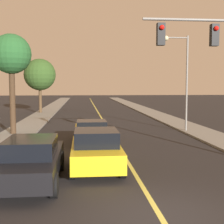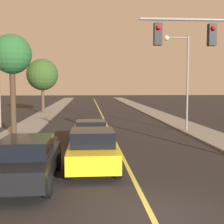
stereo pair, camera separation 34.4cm
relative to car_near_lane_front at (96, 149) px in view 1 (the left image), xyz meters
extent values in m
plane|color=black|center=(1.45, -4.74, -0.81)|extent=(200.00, 200.00, 0.00)
cube|color=black|center=(1.45, 31.26, -0.80)|extent=(10.33, 80.00, 0.01)
cube|color=#D1C14C|center=(1.45, 31.26, -0.80)|extent=(0.16, 76.00, 0.00)
cube|color=gray|center=(-4.97, 31.26, -0.75)|extent=(2.50, 80.00, 0.12)
cube|color=gray|center=(7.86, 31.26, -0.75)|extent=(2.50, 80.00, 0.12)
cube|color=gold|center=(0.00, 0.04, -0.14)|extent=(1.92, 4.34, 0.69)
cube|color=black|center=(0.00, -0.13, 0.50)|extent=(1.69, 1.95, 0.61)
cylinder|color=black|center=(-0.91, 1.39, -0.49)|extent=(0.22, 0.63, 0.63)
cylinder|color=black|center=(0.91, 1.39, -0.49)|extent=(0.22, 0.63, 0.63)
cylinder|color=black|center=(-0.91, -1.30, -0.49)|extent=(0.22, 0.63, 0.63)
cylinder|color=black|center=(0.91, -1.30, -0.49)|extent=(0.22, 0.63, 0.63)
cube|color=gold|center=(0.00, 5.81, -0.16)|extent=(1.93, 3.95, 0.58)
cube|color=black|center=(0.00, 5.65, 0.33)|extent=(1.70, 1.78, 0.40)
cylinder|color=black|center=(-0.92, 7.03, -0.45)|extent=(0.22, 0.71, 0.71)
cylinder|color=black|center=(0.92, 7.03, -0.45)|extent=(0.22, 0.71, 0.71)
cylinder|color=black|center=(-0.92, 4.59, -0.45)|extent=(0.22, 0.71, 0.71)
cylinder|color=black|center=(0.92, 4.59, -0.45)|extent=(0.22, 0.71, 0.71)
cube|color=black|center=(-2.27, -1.55, -0.11)|extent=(1.85, 4.96, 0.64)
cube|color=black|center=(-2.27, -1.74, 0.50)|extent=(1.63, 2.23, 0.57)
cylinder|color=black|center=(-3.15, -0.01, -0.43)|extent=(0.22, 0.76, 0.76)
cylinder|color=black|center=(-1.39, -0.01, -0.43)|extent=(0.22, 0.76, 0.76)
cylinder|color=black|center=(-1.39, -3.08, -0.43)|extent=(0.22, 0.76, 0.76)
cylinder|color=slate|center=(4.48, 0.41, 5.27)|extent=(5.07, 0.12, 0.12)
cube|color=black|center=(4.98, 0.41, 4.66)|extent=(0.32, 0.28, 0.90)
sphere|color=red|center=(4.98, 0.23, 4.90)|extent=(0.20, 0.20, 0.20)
cube|color=black|center=(2.70, 0.41, 4.66)|extent=(0.32, 0.28, 0.90)
sphere|color=red|center=(2.70, 0.23, 4.90)|extent=(0.20, 0.20, 0.20)
cylinder|color=slate|center=(6.96, 9.50, 2.70)|extent=(0.14, 0.14, 6.77)
cylinder|color=slate|center=(6.18, 9.50, 5.93)|extent=(1.57, 0.09, 0.09)
sphere|color=beige|center=(5.39, 9.50, 5.88)|extent=(0.36, 0.36, 0.36)
cylinder|color=#3D2B1C|center=(-5.19, 9.07, 1.52)|extent=(0.38, 0.38, 4.41)
sphere|color=#235628|center=(-5.19, 9.07, 4.65)|extent=(2.64, 2.64, 2.64)
cylinder|color=#4C3823|center=(-5.56, 25.82, 0.92)|extent=(0.36, 0.36, 3.22)
sphere|color=#2D4C1E|center=(-5.56, 25.82, 3.86)|extent=(3.78, 3.78, 3.78)
camera|label=1|loc=(-0.53, -12.35, 2.56)|focal=50.00mm
camera|label=2|loc=(-0.19, -12.38, 2.56)|focal=50.00mm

